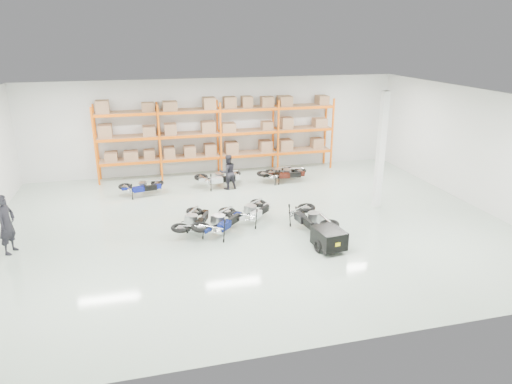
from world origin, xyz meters
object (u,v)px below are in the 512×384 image
object	(u,v)px
moto_back_b	(219,175)
person_back	(228,172)
moto_blue_centre	(220,218)
moto_back_d	(287,171)
moto_black_far_left	(194,217)
moto_touring_right	(311,214)
trailer	(329,238)
moto_back_a	(142,184)
moto_silver_left	(252,208)
moto_back_c	(278,171)
person_left	(7,224)

from	to	relation	value
moto_back_b	person_back	world-z (taller)	person_back
moto_blue_centre	moto_back_d	world-z (taller)	moto_blue_centre
moto_black_far_left	moto_touring_right	xyz separation A→B (m)	(3.94, -0.83, 0.05)
trailer	moto_back_a	bearing A→B (deg)	121.28
moto_silver_left	moto_back_d	bearing A→B (deg)	-75.28
person_back	moto_touring_right	bearing A→B (deg)	97.73
moto_back_a	person_back	distance (m)	3.69
moto_silver_left	moto_touring_right	world-z (taller)	moto_touring_right
moto_silver_left	moto_black_far_left	distance (m)	2.19
moto_back_a	moto_back_d	bearing A→B (deg)	-93.58
trailer	moto_back_c	xyz separation A→B (m)	(0.50, 7.20, 0.10)
moto_back_b	moto_blue_centre	bearing A→B (deg)	164.44
moto_touring_right	moto_back_a	xyz separation A→B (m)	(-5.61, 5.15, -0.11)
moto_back_b	person_back	xyz separation A→B (m)	(0.33, -0.37, 0.21)
moto_touring_right	moto_back_d	xyz separation A→B (m)	(0.88, 5.45, -0.09)
moto_blue_centre	moto_back_b	bearing A→B (deg)	-54.87
trailer	person_left	bearing A→B (deg)	158.15
trailer	moto_back_c	world-z (taller)	moto_back_c
moto_silver_left	person_left	xyz separation A→B (m)	(-7.89, -0.53, 0.42)
moto_back_c	moto_blue_centre	bearing A→B (deg)	125.21
moto_silver_left	moto_black_far_left	xyz separation A→B (m)	(-2.16, -0.40, 0.01)
moto_back_d	person_left	size ratio (longest dim) A/B	0.88
moto_silver_left	moto_back_b	world-z (taller)	moto_back_b
moto_blue_centre	moto_black_far_left	size ratio (longest dim) A/B	1.06
person_left	moto_blue_centre	bearing A→B (deg)	-73.41
moto_touring_right	moto_back_c	bearing A→B (deg)	77.32
moto_blue_centre	trailer	size ratio (longest dim) A/B	1.10
moto_blue_centre	trailer	xyz separation A→B (m)	(3.09, -2.09, -0.17)
moto_touring_right	moto_silver_left	bearing A→B (deg)	137.76
moto_silver_left	moto_back_c	bearing A→B (deg)	-70.61
moto_silver_left	moto_blue_centre	bearing A→B (deg)	76.70
moto_blue_centre	moto_back_b	world-z (taller)	moto_blue_centre
moto_blue_centre	person_left	world-z (taller)	person_left
moto_blue_centre	moto_back_a	world-z (taller)	moto_blue_centre
moto_touring_right	person_back	size ratio (longest dim) A/B	1.28
moto_back_c	moto_silver_left	bearing A→B (deg)	132.67
moto_touring_right	moto_back_a	size ratio (longest dim) A/B	1.22
trailer	moto_back_d	bearing A→B (deg)	74.45
person_left	moto_black_far_left	bearing A→B (deg)	-70.21
moto_blue_centre	moto_touring_right	size ratio (longest dim) A/B	0.96
moto_black_far_left	moto_back_c	distance (m)	6.52
person_back	moto_back_d	bearing A→B (deg)	174.17
moto_blue_centre	person_back	bearing A→B (deg)	-59.57
moto_silver_left	trailer	world-z (taller)	moto_silver_left
moto_blue_centre	person_back	xyz separation A→B (m)	(1.16, 4.61, 0.19)
moto_back_b	moto_black_far_left	bearing A→B (deg)	153.92
moto_back_b	moto_back_c	distance (m)	2.76
moto_black_far_left	moto_touring_right	distance (m)	4.03
moto_back_a	moto_back_c	xyz separation A→B (m)	(6.11, 0.46, 0.02)
trailer	moto_back_d	world-z (taller)	moto_back_d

